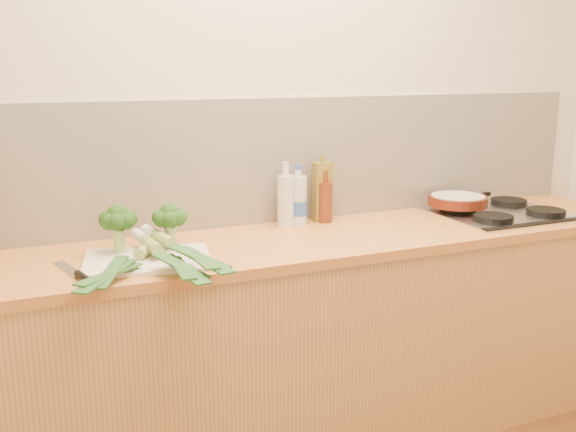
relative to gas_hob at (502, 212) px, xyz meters
name	(u,v)px	position (x,y,z in m)	size (l,w,h in m)	color
room_shell	(273,161)	(-1.02, 0.29, 0.26)	(3.50, 3.50, 3.50)	beige
counter	(300,342)	(-1.02, 0.00, -0.46)	(3.20, 0.62, 0.90)	tan
gas_hob	(502,212)	(0.00, 0.00, 0.00)	(0.58, 0.50, 0.04)	silver
chopping_board	(147,260)	(-1.65, -0.08, -0.01)	(0.43, 0.32, 0.01)	white
broccoli_left	(118,220)	(-1.73, 0.03, 0.12)	(0.14, 0.14, 0.18)	#99C271
broccoli_right	(170,218)	(-1.54, 0.00, 0.12)	(0.13, 0.13, 0.17)	#99C271
leek_front	(137,256)	(-1.69, -0.11, 0.02)	(0.40, 0.55, 0.04)	white
leek_mid	(159,250)	(-1.62, -0.14, 0.04)	(0.14, 0.68, 0.04)	white
leek_back	(173,244)	(-1.57, -0.15, 0.06)	(0.18, 0.64, 0.04)	white
chefs_knife	(80,276)	(-1.88, -0.18, 0.00)	(0.11, 0.34, 0.02)	silver
skillet	(458,200)	(-0.16, 0.11, 0.05)	(0.39, 0.27, 0.05)	#4E1A0D
oil_tin	(322,191)	(-0.81, 0.23, 0.12)	(0.08, 0.05, 0.29)	olive
glass_bottle	(286,200)	(-1.00, 0.20, 0.10)	(0.07, 0.07, 0.28)	silver
amber_bottle	(325,201)	(-0.81, 0.20, 0.08)	(0.06, 0.06, 0.23)	#602812
water_bottle	(298,202)	(-0.94, 0.21, 0.09)	(0.08, 0.08, 0.24)	silver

